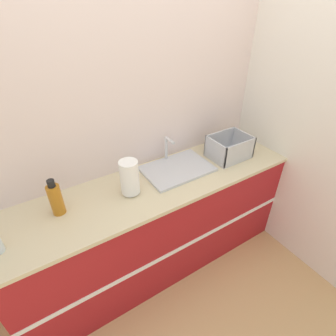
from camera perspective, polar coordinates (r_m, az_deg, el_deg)
ground_plane at (r=2.48m, az=1.48°, el=-23.88°), size 12.00×12.00×0.00m
wall_back at (r=2.02m, az=-7.75°, el=10.30°), size 4.69×0.06×2.60m
wall_right at (r=2.50m, az=21.57°, el=12.95°), size 0.06×2.58×2.60m
counter_cabinet at (r=2.27m, az=-2.50°, el=-12.45°), size 2.31×0.61×0.91m
sink at (r=2.11m, az=1.92°, el=0.05°), size 0.54×0.38×0.23m
paper_towel_roll at (r=1.82m, az=-8.36°, el=-2.08°), size 0.13×0.13×0.26m
dish_rack at (r=2.31m, az=13.12°, el=4.04°), size 0.33×0.26×0.19m
bottle_amber at (r=1.80m, az=-23.24°, el=-6.19°), size 0.08×0.08×0.26m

